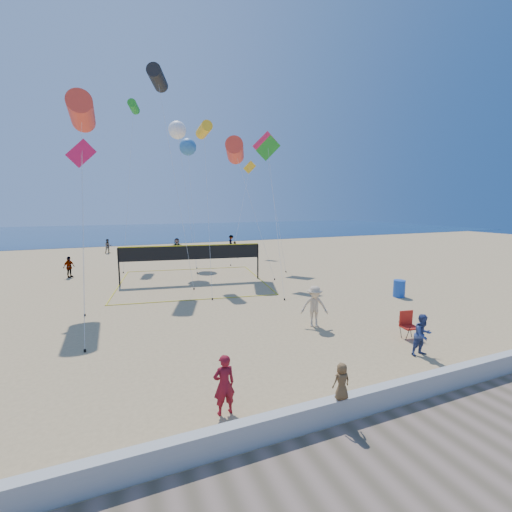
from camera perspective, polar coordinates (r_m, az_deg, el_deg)
name	(u,v)px	position (r m, az deg, el deg)	size (l,w,h in m)	color
ground	(292,365)	(11.72, 5.99, -17.56)	(120.00, 120.00, 0.00)	tan
ocean	(141,231)	(71.57, -18.63, 3.95)	(140.00, 50.00, 0.03)	navy
seawall	(351,405)	(9.39, 15.61, -22.86)	(32.00, 0.30, 0.60)	#AFAFAB
boardwalk	(418,475)	(8.37, 25.33, -30.11)	(32.00, 3.60, 0.03)	#776051
woman	(224,385)	(9.01, -5.34, -20.56)	(0.56, 0.37, 1.54)	maroon
toddler	(342,381)	(8.77, 14.08, -19.60)	(0.43, 0.28, 0.89)	brown
bystander_a	(423,335)	(13.31, 26.03, -11.74)	(0.71, 0.55, 1.46)	navy
bystander_b	(314,306)	(14.86, 9.71, -8.26)	(1.14, 0.66, 1.77)	#CFB18A
far_person_0	(69,267)	(27.81, -28.72, -1.62)	(0.89, 0.37, 1.51)	gray
far_person_1	(177,248)	(34.99, -13.03, 1.38)	(1.74, 0.55, 1.87)	gray
far_person_2	(235,249)	(34.20, -3.51, 1.15)	(0.56, 0.37, 1.55)	gray
far_person_3	(108,246)	(39.98, -23.43, 1.52)	(0.74, 0.58, 1.53)	gray
far_person_4	(231,242)	(39.74, -4.16, 2.28)	(1.10, 0.63, 1.70)	gray
camp_chair	(408,323)	(14.77, 23.98, -10.17)	(0.64, 0.77, 1.17)	#B31D14
trash_barrel	(399,289)	(20.96, 22.75, -5.02)	(0.64, 0.64, 0.95)	#1B4BB4
volleyball_net	(191,257)	(23.23, -10.73, -0.10)	(10.70, 10.57, 2.50)	black
kite_0	(82,112)	(21.50, -27.07, 20.60)	(1.25, 5.17, 10.79)	red
kite_1	(158,78)	(27.39, -16.09, 26.59)	(1.86, 6.75, 14.44)	black
kite_2	(204,130)	(25.31, -8.67, 20.05)	(1.82, 7.34, 10.76)	yellow
kite_3	(81,163)	(19.82, -27.10, 13.63)	(1.48, 7.45, 8.50)	#D71752
kite_4	(269,155)	(24.60, 2.14, 16.54)	(2.71, 6.87, 9.93)	green
kite_5	(266,148)	(30.28, 1.61, 17.49)	(2.03, 4.83, 11.30)	#E92351
kite_6	(177,130)	(30.22, -12.99, 19.76)	(1.83, 4.94, 11.86)	white
kite_7	(188,147)	(32.69, -11.31, 17.39)	(1.95, 5.46, 11.04)	#3070B6
kite_8	(134,107)	(35.75, -19.72, 22.34)	(2.49, 8.11, 14.51)	green
kite_9	(248,174)	(36.33, -1.29, 13.47)	(5.15, 7.26, 9.74)	yellow
kite_10	(235,151)	(26.74, -3.53, 17.12)	(2.60, 5.77, 10.00)	red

